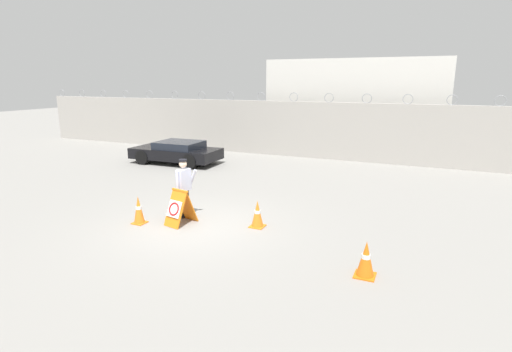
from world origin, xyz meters
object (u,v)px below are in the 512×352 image
at_px(barricade_sign, 179,207).
at_px(parked_car_front_coupe, 177,152).
at_px(security_guard, 184,185).
at_px(traffic_cone_near, 366,259).
at_px(traffic_cone_mid, 257,214).
at_px(traffic_cone_far, 139,210).

xyz_separation_m(barricade_sign, parked_car_front_coupe, (-4.99, 7.02, 0.08)).
height_order(barricade_sign, security_guard, security_guard).
relative_size(traffic_cone_near, traffic_cone_mid, 1.02).
bearing_deg(traffic_cone_mid, security_guard, -176.60).
height_order(security_guard, traffic_cone_far, security_guard).
xyz_separation_m(traffic_cone_near, traffic_cone_far, (-6.37, 0.60, 0.02)).
distance_m(traffic_cone_far, parked_car_front_coupe, 8.41).
bearing_deg(barricade_sign, traffic_cone_mid, 30.30).
xyz_separation_m(traffic_cone_mid, traffic_cone_far, (-3.18, -1.12, 0.03)).
relative_size(security_guard, parked_car_front_coupe, 0.40).
height_order(security_guard, traffic_cone_near, security_guard).
height_order(barricade_sign, parked_car_front_coupe, parked_car_front_coupe).
bearing_deg(traffic_cone_far, parked_car_front_coupe, 117.72).
bearing_deg(parked_car_front_coupe, barricade_sign, 124.04).
relative_size(traffic_cone_mid, traffic_cone_far, 0.94).
height_order(security_guard, parked_car_front_coupe, security_guard).
height_order(barricade_sign, traffic_cone_far, barricade_sign).
xyz_separation_m(barricade_sign, security_guard, (-0.19, 0.55, 0.48)).
distance_m(barricade_sign, traffic_cone_near, 5.39).
distance_m(barricade_sign, security_guard, 0.76).
bearing_deg(parked_car_front_coupe, traffic_cone_mid, 136.83).
xyz_separation_m(security_guard, traffic_cone_mid, (2.29, 0.14, -0.60)).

